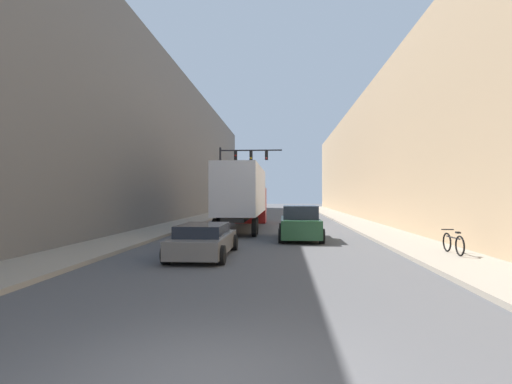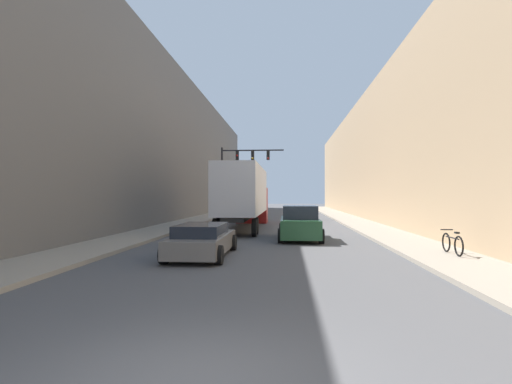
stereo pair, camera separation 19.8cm
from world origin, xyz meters
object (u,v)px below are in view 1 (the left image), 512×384
object	(u,v)px
semi_truck	(244,194)
parked_bicycle	(453,243)
sedan_car	(204,240)
traffic_signal_gantry	(236,168)
suv_car	(300,223)

from	to	relation	value
semi_truck	parked_bicycle	bearing A→B (deg)	-54.35
semi_truck	sedan_car	xyz separation A→B (m)	(-0.28, -12.54, -1.74)
sedan_car	parked_bicycle	xyz separation A→B (m)	(9.09, 0.25, -0.07)
sedan_car	traffic_signal_gantry	distance (m)	24.85
sedan_car	traffic_signal_gantry	size ratio (longest dim) A/B	0.68
sedan_car	suv_car	world-z (taller)	suv_car
sedan_car	parked_bicycle	distance (m)	9.10
traffic_signal_gantry	parked_bicycle	size ratio (longest dim) A/B	3.83
semi_truck	parked_bicycle	distance (m)	15.23
suv_car	traffic_signal_gantry	size ratio (longest dim) A/B	0.69
semi_truck	sedan_car	size ratio (longest dim) A/B	2.83
traffic_signal_gantry	sedan_car	bearing A→B (deg)	-86.02
sedan_car	parked_bicycle	bearing A→B (deg)	1.59
semi_truck	traffic_signal_gantry	bearing A→B (deg)	99.46
parked_bicycle	sedan_car	bearing A→B (deg)	-178.41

